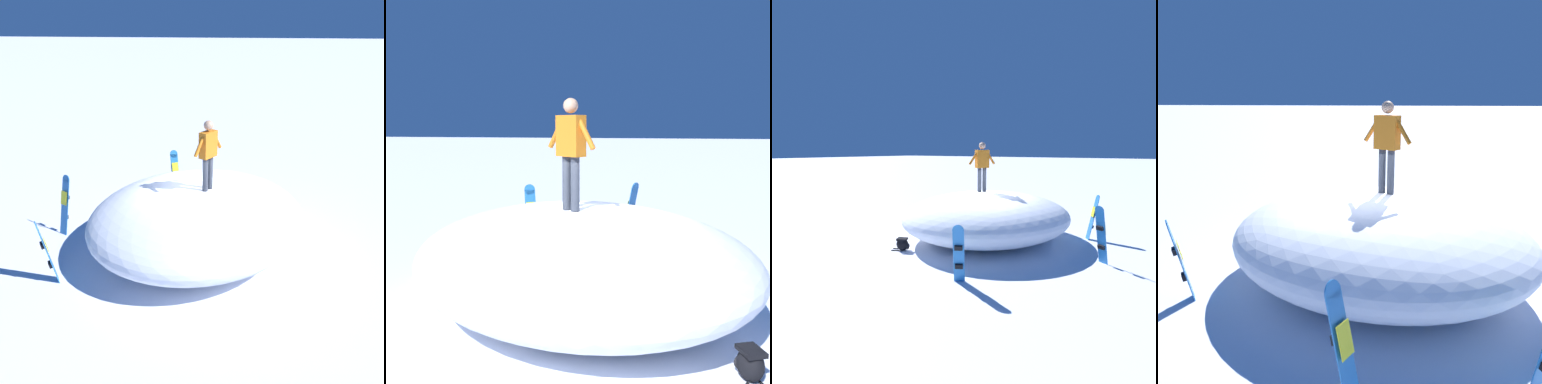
{
  "view_description": "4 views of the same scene",
  "coord_description": "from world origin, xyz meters",
  "views": [
    {
      "loc": [
        9.75,
        1.11,
        5.75
      ],
      "look_at": [
        0.5,
        -0.07,
        1.67
      ],
      "focal_mm": 37.54,
      "sensor_mm": 36.0,
      "label": 1
    },
    {
      "loc": [
        -1.51,
        7.21,
        3.05
      ],
      "look_at": [
        0.49,
        -0.48,
        1.91
      ],
      "focal_mm": 42.25,
      "sensor_mm": 36.0,
      "label": 2
    },
    {
      "loc": [
        -8.51,
        -4.8,
        3.22
      ],
      "look_at": [
        -0.29,
        0.64,
        1.77
      ],
      "focal_mm": 26.53,
      "sensor_mm": 36.0,
      "label": 3
    },
    {
      "loc": [
        0.45,
        -7.73,
        3.64
      ],
      "look_at": [
        -0.31,
        0.22,
        1.75
      ],
      "focal_mm": 39.15,
      "sensor_mm": 36.0,
      "label": 4
    }
  ],
  "objects": [
    {
      "name": "snow_mound",
      "position": [
        0.28,
        0.05,
        0.86
      ],
      "size": [
        8.02,
        7.86,
        1.72
      ],
      "primitive_type": "ellipsoid",
      "rotation": [
        0.0,
        0.0,
        2.51
      ],
      "color": "white",
      "rests_on": "ground"
    },
    {
      "name": "snowboard_tertiary_upright",
      "position": [
        2.4,
        -3.18,
        0.85
      ],
      "size": [
        0.4,
        0.42,
        1.64
      ],
      "color": "#2672BF",
      "rests_on": "ground"
    },
    {
      "name": "backpack_near",
      "position": [
        -2.24,
        1.73,
        0.21
      ],
      "size": [
        0.46,
        0.61,
        0.41
      ],
      "color": "black",
      "rests_on": "ground"
    },
    {
      "name": "snowboard_primary_upright",
      "position": [
        0.01,
        -3.77,
        0.89
      ],
      "size": [
        0.47,
        0.42,
        1.72
      ],
      "color": "#2672BF",
      "rests_on": "ground"
    },
    {
      "name": "snowboarder_standing",
      "position": [
        0.4,
        0.31,
        2.76
      ],
      "size": [
        0.95,
        0.64,
        1.78
      ],
      "color": "#333842",
      "rests_on": "snow_mound"
    },
    {
      "name": "ground",
      "position": [
        0.0,
        0.0,
        0.0
      ],
      "size": [
        240.0,
        240.0,
        0.0
      ],
      "primitive_type": "plane",
      "color": "white"
    }
  ]
}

